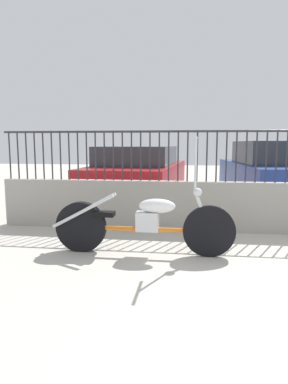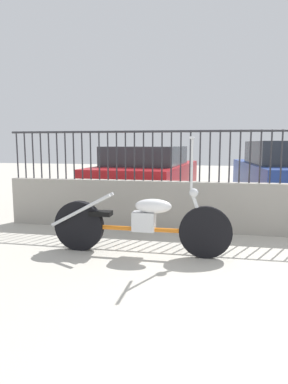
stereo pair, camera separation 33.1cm
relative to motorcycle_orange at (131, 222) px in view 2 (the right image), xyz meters
The scene contains 3 objects.
motorcycle_orange is the anchor object (origin of this frame).
car_red 3.75m from the motorcycle_orange, 97.84° to the left, with size 2.04×4.14×1.33m.
car_blue 5.06m from the motorcycle_orange, 58.65° to the left, with size 2.14×4.42×1.44m.
Camera 2 is at (-1.64, -2.30, 1.38)m, focal length 32.00 mm.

